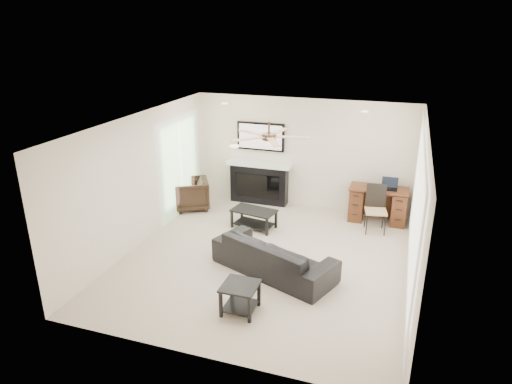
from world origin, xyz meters
TOP-DOWN VIEW (x-y plane):
  - room_shell at (0.19, 0.08)m, footprint 5.50×5.54m
  - sofa at (0.26, -0.41)m, footprint 2.32×1.59m
  - armchair at (-2.34, 1.74)m, footprint 1.04×1.03m
  - coffee_table at (-0.64, 1.19)m, footprint 0.97×0.65m
  - end_table_near at (0.11, -1.66)m, footprint 0.52×0.52m
  - end_table_left at (-2.89, 0.69)m, footprint 0.57×0.57m
  - fireplace_unit at (-0.98, 2.58)m, footprint 1.52×0.34m
  - desk at (1.77, 2.35)m, footprint 1.22×0.56m
  - desk_chair at (1.77, 1.80)m, footprint 0.49×0.51m
  - laptop at (1.97, 2.33)m, footprint 0.33×0.24m

SIDE VIEW (x-z plane):
  - coffee_table at x=-0.64m, z-range 0.00..0.40m
  - end_table_near at x=0.11m, z-range 0.00..0.45m
  - end_table_left at x=-2.89m, z-range 0.00..0.45m
  - sofa at x=0.26m, z-range 0.00..0.63m
  - armchair at x=-2.34m, z-range 0.00..0.70m
  - desk at x=1.77m, z-range 0.00..0.76m
  - desk_chair at x=1.77m, z-range 0.00..0.97m
  - laptop at x=1.97m, z-range 0.76..0.99m
  - fireplace_unit at x=-0.98m, z-range 0.00..1.91m
  - room_shell at x=0.19m, z-range 0.42..2.94m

